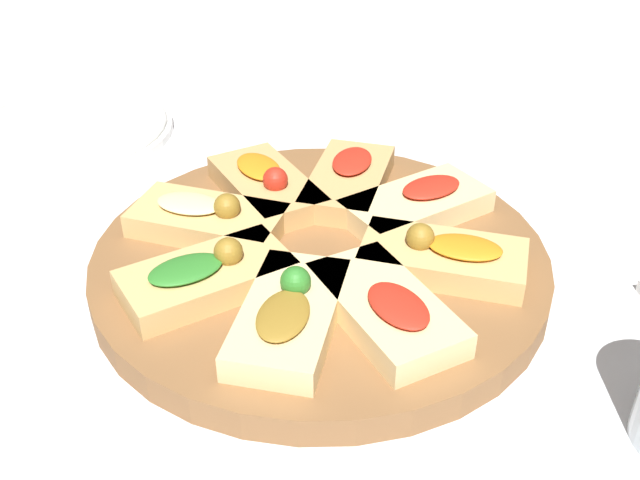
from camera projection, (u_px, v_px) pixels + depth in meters
ground_plane at (320, 274)px, 0.68m from camera, size 3.00×3.00×0.00m
serving_board at (320, 262)px, 0.68m from camera, size 0.41×0.41×0.03m
focaccia_slice_0 at (443, 257)px, 0.64m from camera, size 0.12×0.15×0.04m
focaccia_slice_1 at (417, 204)px, 0.71m from camera, size 0.12×0.16×0.03m
focaccia_slice_2 at (348, 180)px, 0.75m from camera, size 0.15×0.12×0.03m
focaccia_slice_3 at (267, 185)px, 0.74m from camera, size 0.15×0.12×0.04m
focaccia_slice_4 at (207, 218)px, 0.69m from camera, size 0.12×0.16×0.04m
focaccia_slice_5 at (207, 276)px, 0.62m from camera, size 0.12×0.16×0.04m
focaccia_slice_6 at (289, 314)px, 0.57m from camera, size 0.15×0.11×0.04m
focaccia_slice_7 at (386, 308)px, 0.58m from camera, size 0.15×0.11×0.03m
plate_right at (66, 129)px, 0.92m from camera, size 0.26×0.26×0.02m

